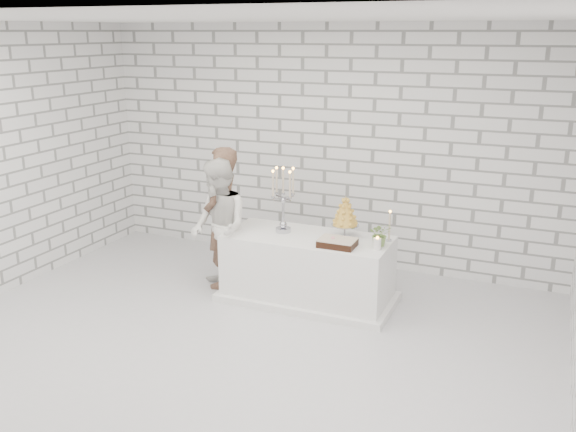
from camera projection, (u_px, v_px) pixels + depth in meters
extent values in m
cube|color=silver|center=(235.00, 341.00, 6.11)|extent=(6.00, 5.00, 0.01)
cube|color=white|center=(226.00, 18.00, 5.26)|extent=(6.00, 5.00, 0.01)
cube|color=white|center=(325.00, 146.00, 7.89)|extent=(6.00, 0.01, 3.00)
cube|color=white|center=(18.00, 293.00, 3.48)|extent=(6.00, 0.01, 3.00)
cube|color=white|center=(308.00, 269.00, 6.94)|extent=(1.80, 0.80, 0.75)
imported|color=#442D22|center=(222.00, 218.00, 7.25)|extent=(0.47, 0.65, 1.65)
imported|color=silver|center=(219.00, 228.00, 7.04)|extent=(0.95, 0.95, 1.55)
cube|color=black|center=(337.00, 243.00, 6.50)|extent=(0.38, 0.27, 0.08)
cylinder|color=white|center=(377.00, 244.00, 6.40)|extent=(0.09, 0.09, 0.12)
cylinder|color=#C4B197|center=(389.00, 227.00, 6.63)|extent=(0.07, 0.07, 0.32)
imported|color=#48783F|center=(380.00, 234.00, 6.49)|extent=(0.29, 0.27, 0.26)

